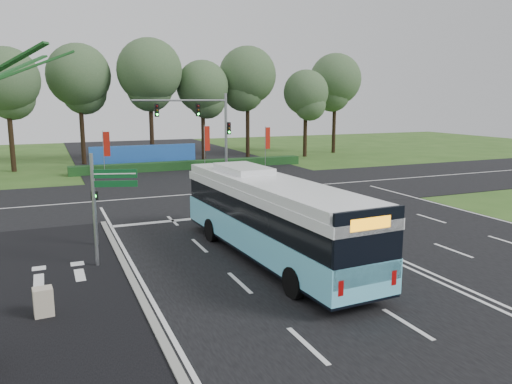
# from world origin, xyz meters

# --- Properties ---
(ground) EXTENTS (120.00, 120.00, 0.00)m
(ground) POSITION_xyz_m (0.00, 0.00, 0.00)
(ground) COLOR #2F531B
(ground) RESTS_ON ground
(road_main) EXTENTS (20.00, 120.00, 0.04)m
(road_main) POSITION_xyz_m (0.00, 0.00, 0.02)
(road_main) COLOR black
(road_main) RESTS_ON ground
(road_cross) EXTENTS (120.00, 14.00, 0.05)m
(road_cross) POSITION_xyz_m (0.00, 12.00, 0.03)
(road_cross) COLOR black
(road_cross) RESTS_ON ground
(bike_path) EXTENTS (5.00, 18.00, 0.06)m
(bike_path) POSITION_xyz_m (-12.50, -3.00, 0.03)
(bike_path) COLOR black
(bike_path) RESTS_ON ground
(kerb_strip) EXTENTS (0.25, 18.00, 0.12)m
(kerb_strip) POSITION_xyz_m (-10.10, -3.00, 0.06)
(kerb_strip) COLOR gray
(kerb_strip) RESTS_ON ground
(city_bus) EXTENTS (3.30, 12.60, 3.58)m
(city_bus) POSITION_xyz_m (-4.44, -2.92, 1.80)
(city_bus) COLOR #6DDCFD
(city_bus) RESTS_ON ground
(pedestrian_signal) EXTENTS (0.31, 0.42, 3.40)m
(pedestrian_signal) POSITION_xyz_m (-10.81, 1.83, 1.86)
(pedestrian_signal) COLOR gray
(pedestrian_signal) RESTS_ON ground
(street_sign) EXTENTS (1.68, 0.59, 4.48)m
(street_sign) POSITION_xyz_m (-10.73, -1.20, 2.78)
(street_sign) COLOR gray
(street_sign) RESTS_ON ground
(utility_cabinet) EXTENTS (0.59, 0.51, 0.93)m
(utility_cabinet) POSITION_xyz_m (-13.03, -5.27, 0.46)
(utility_cabinet) COLOR beige
(utility_cabinet) RESTS_ON ground
(banner_flag_left) EXTENTS (0.57, 0.10, 3.89)m
(banner_flag_left) POSITION_xyz_m (-7.89, 22.97, 2.56)
(banner_flag_left) COLOR gray
(banner_flag_left) RESTS_ON ground
(banner_flag_mid) EXTENTS (0.60, 0.22, 4.19)m
(banner_flag_mid) POSITION_xyz_m (0.96, 22.90, 2.74)
(banner_flag_mid) COLOR gray
(banner_flag_mid) RESTS_ON ground
(banner_flag_right) EXTENTS (0.57, 0.15, 3.91)m
(banner_flag_right) POSITION_xyz_m (7.29, 23.48, 2.57)
(banner_flag_right) COLOR gray
(banner_flag_right) RESTS_ON ground
(traffic_light_gantry) EXTENTS (8.41, 0.28, 7.00)m
(traffic_light_gantry) POSITION_xyz_m (0.21, 20.50, 4.66)
(traffic_light_gantry) COLOR gray
(traffic_light_gantry) RESTS_ON ground
(hedge) EXTENTS (22.00, 1.20, 0.80)m
(hedge) POSITION_xyz_m (0.00, 24.50, 0.40)
(hedge) COLOR #143817
(hedge) RESTS_ON ground
(blue_hoarding) EXTENTS (10.00, 0.30, 2.20)m
(blue_hoarding) POSITION_xyz_m (-4.00, 27.00, 1.10)
(blue_hoarding) COLOR blue
(blue_hoarding) RESTS_ON ground
(eucalyptus_row) EXTENTS (46.75, 9.46, 12.55)m
(eucalyptus_row) POSITION_xyz_m (-0.49, 31.36, 8.62)
(eucalyptus_row) COLOR black
(eucalyptus_row) RESTS_ON ground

